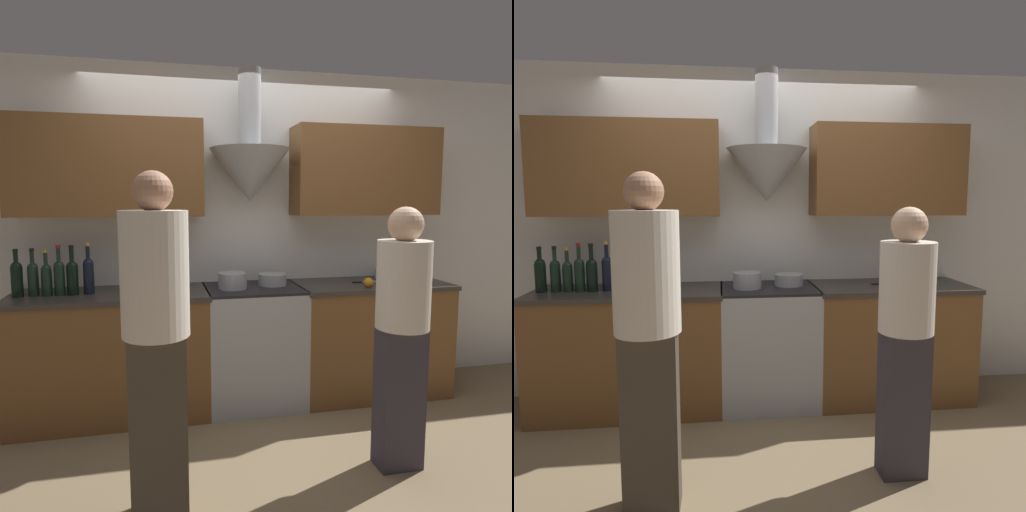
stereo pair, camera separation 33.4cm
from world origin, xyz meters
TOP-DOWN VIEW (x-y plane):
  - ground_plane at (0.00, 0.00)m, footprint 12.00×12.00m
  - wall_back at (-0.03, 0.58)m, footprint 8.40×0.62m
  - counter_left at (-1.04, 0.31)m, footprint 1.39×0.62m
  - counter_right at (0.96, 0.31)m, footprint 1.22×0.62m
  - stove_range at (0.00, 0.31)m, footprint 0.73×0.60m
  - wine_bottle_0 at (-1.65, 0.30)m, footprint 0.08×0.08m
  - wine_bottle_1 at (-1.55, 0.31)m, footprint 0.07×0.07m
  - wine_bottle_2 at (-1.46, 0.30)m, footprint 0.07×0.07m
  - wine_bottle_3 at (-1.38, 0.30)m, footprint 0.07×0.07m
  - wine_bottle_4 at (-1.29, 0.30)m, footprint 0.08×0.08m
  - wine_bottle_5 at (-1.19, 0.31)m, footprint 0.07×0.07m
  - stock_pot at (-0.16, 0.28)m, footprint 0.21×0.21m
  - mixing_bowl at (0.16, 0.36)m, footprint 0.22×0.22m
  - orange_fruit at (0.86, 0.13)m, footprint 0.07×0.07m
  - saucepan at (1.18, 0.48)m, footprint 0.17×0.17m
  - chefs_knife at (0.92, 0.32)m, footprint 0.22×0.05m
  - person_foreground_left at (-0.72, -0.87)m, footprint 0.32×0.32m
  - person_foreground_right at (0.65, -0.73)m, footprint 0.30×0.30m

SIDE VIEW (x-z plane):
  - ground_plane at x=0.00m, z-range 0.00..0.00m
  - counter_left at x=-1.04m, z-range 0.00..0.91m
  - counter_right at x=0.96m, z-range 0.00..0.91m
  - stove_range at x=0.00m, z-range 0.00..0.91m
  - person_foreground_right at x=0.65m, z-range 0.09..1.62m
  - chefs_knife at x=0.92m, z-range 0.91..0.92m
  - person_foreground_left at x=-0.72m, z-range 0.09..1.79m
  - orange_fruit at x=0.86m, z-range 0.91..0.98m
  - saucepan at x=1.18m, z-range 0.91..0.99m
  - mixing_bowl at x=0.16m, z-range 0.91..1.00m
  - stock_pot at x=-0.16m, z-range 0.91..1.03m
  - wine_bottle_2 at x=-1.46m, z-range 0.88..1.20m
  - wine_bottle_1 at x=-1.55m, z-range 0.88..1.21m
  - wine_bottle_4 at x=-1.29m, z-range 0.87..1.22m
  - wine_bottle_0 at x=-1.65m, z-range 0.88..1.21m
  - wine_bottle_3 at x=-1.38m, z-range 0.87..1.22m
  - wine_bottle_5 at x=-1.19m, z-range 0.87..1.24m
  - wall_back at x=-0.03m, z-range 0.18..2.78m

